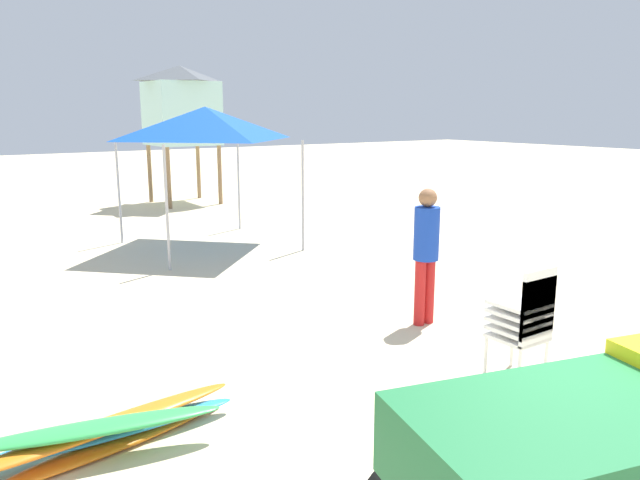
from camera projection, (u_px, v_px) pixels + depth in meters
ground at (556, 451)px, 4.93m from camera, size 80.00×80.00×0.00m
utility_cart at (618, 448)px, 3.52m from camera, size 2.77×1.83×1.50m
stacked_plastic_chairs at (527, 315)px, 6.07m from camera, size 0.48×0.48×1.20m
surfboard_pile at (104, 433)px, 4.90m from camera, size 2.40×0.79×0.32m
lifeguard_near_center at (426, 247)px, 7.69m from camera, size 0.32×0.32×1.75m
popup_canopy at (206, 123)px, 11.89m from camera, size 2.79×2.79×2.78m
lifeguard_tower at (181, 105)px, 17.69m from camera, size 1.98×1.98×3.98m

